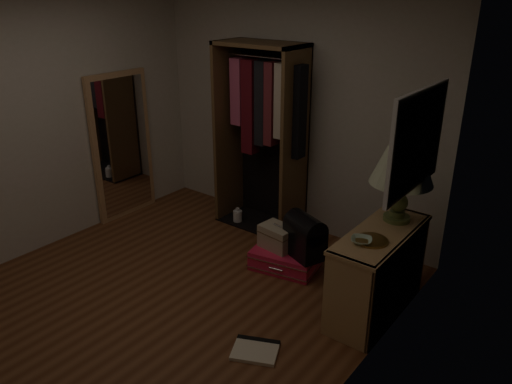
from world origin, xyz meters
TOP-DOWN VIEW (x-y plane):
  - ground at (0.00, 0.00)m, footprint 4.00×4.00m
  - room_walls at (0.08, 0.04)m, footprint 3.52×4.02m
  - console_bookshelf at (1.54, 1.02)m, footprint 0.42×1.12m
  - open_wardrobe at (-0.20, 1.77)m, footprint 1.03×0.50m
  - floor_mirror at (-1.70, 1.00)m, footprint 0.06×0.80m
  - pink_suitcase at (0.54, 1.12)m, footprint 0.71×0.57m
  - train_case at (0.44, 1.11)m, footprint 0.37×0.27m
  - black_bag at (0.74, 1.14)m, footprint 0.45×0.38m
  - table_lamp at (1.54, 1.28)m, footprint 0.62×0.62m
  - brass_tray at (1.54, 0.81)m, footprint 0.34×0.34m
  - ceramic_bowl at (1.49, 0.73)m, footprint 0.21×0.21m
  - white_jug at (-0.47, 1.60)m, footprint 0.14×0.14m
  - floor_book at (1.05, -0.03)m, footprint 0.42×0.39m

SIDE VIEW (x-z plane):
  - ground at x=0.00m, z-range 0.00..0.00m
  - floor_book at x=1.05m, z-range 0.00..0.03m
  - white_jug at x=-0.47m, z-range -0.01..0.17m
  - pink_suitcase at x=0.54m, z-range 0.00..0.19m
  - train_case at x=0.44m, z-range 0.19..0.43m
  - console_bookshelf at x=1.54m, z-range 0.02..0.77m
  - black_bag at x=0.74m, z-range 0.20..0.62m
  - brass_tray at x=1.54m, z-range 0.75..0.76m
  - ceramic_bowl at x=1.49m, z-range 0.75..0.79m
  - floor_mirror at x=-1.70m, z-range 0.00..1.70m
  - open_wardrobe at x=-0.20m, z-range 0.20..2.25m
  - table_lamp at x=1.54m, z-range 0.90..1.55m
  - room_walls at x=0.08m, z-range 0.20..2.80m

